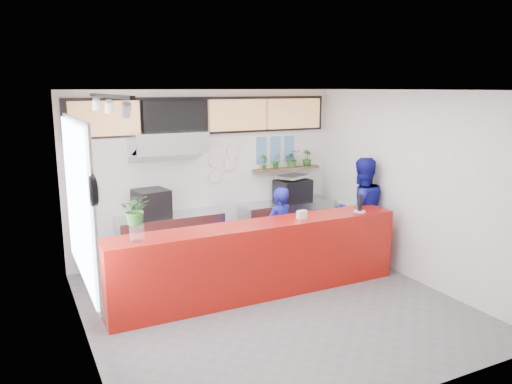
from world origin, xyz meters
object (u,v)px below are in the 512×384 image
object	(u,v)px
service_counter	(259,259)
panini_oven	(151,204)
staff_right	(361,211)
espresso_machine	(293,190)
staff_center	(279,231)
pepper_mill	(360,203)

from	to	relation	value
service_counter	panini_oven	size ratio (longest dim) A/B	8.65
panini_oven	staff_right	bearing A→B (deg)	-31.51
panini_oven	espresso_machine	world-z (taller)	panini_oven
panini_oven	staff_center	bearing A→B (deg)	-44.16
service_counter	pepper_mill	bearing A→B (deg)	-3.20
espresso_machine	staff_right	xyz separation A→B (m)	(0.59, -1.33, -0.17)
espresso_machine	staff_right	size ratio (longest dim) A/B	0.34
staff_center	espresso_machine	bearing A→B (deg)	-144.99
staff_right	pepper_mill	xyz separation A→B (m)	(-0.48, -0.57, 0.31)
service_counter	espresso_machine	bearing A→B (deg)	47.87
pepper_mill	espresso_machine	bearing A→B (deg)	93.34
service_counter	pepper_mill	xyz separation A→B (m)	(1.74, -0.10, 0.70)
espresso_machine	staff_right	bearing A→B (deg)	-73.07
service_counter	espresso_machine	size ratio (longest dim) A/B	7.03
pepper_mill	panini_oven	bearing A→B (deg)	146.32
panini_oven	espresso_machine	size ratio (longest dim) A/B	0.81
panini_oven	service_counter	bearing A→B (deg)	-68.17
service_counter	espresso_machine	world-z (taller)	espresso_machine
espresso_machine	staff_center	xyz separation A→B (m)	(-0.97, -1.21, -0.37)
service_counter	pepper_mill	size ratio (longest dim) A/B	16.92
staff_center	panini_oven	bearing A→B (deg)	-50.72
service_counter	staff_center	size ratio (longest dim) A/B	3.06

